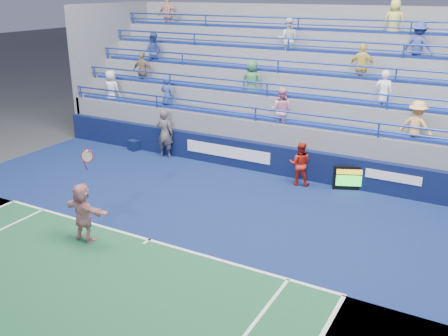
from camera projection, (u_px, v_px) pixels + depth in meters
The scene contains 8 objects.
ground at pixel (149, 241), 13.71m from camera, with size 120.00×120.00×0.00m, color #333538.
sponsor_wall at pixel (252, 156), 18.87m from camera, with size 18.00×0.32×1.10m.
bleacher_stand at pixel (290, 110), 21.64m from camera, with size 18.00×5.60×6.13m.
serve_speed_board at pixel (351, 178), 16.99m from camera, with size 1.17×0.61×0.85m.
judge_chair at pixel (135, 144), 21.25m from camera, with size 0.55×0.56×0.79m.
tennis_player at pixel (83, 212), 13.47m from camera, with size 1.56×0.57×2.67m.
line_judge at pixel (165, 133), 20.17m from camera, with size 0.72×0.47×1.97m, color #161D3C.
ball_girl at pixel (300, 164), 17.32m from camera, with size 0.76×0.59×1.56m, color red.
Camera 1 is at (7.69, -9.69, 6.56)m, focal length 40.00 mm.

